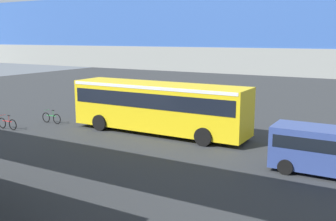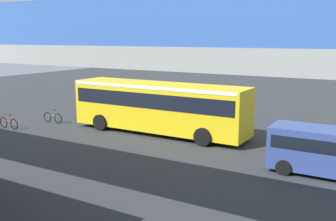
{
  "view_description": "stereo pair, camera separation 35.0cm",
  "coord_description": "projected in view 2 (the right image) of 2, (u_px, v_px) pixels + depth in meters",
  "views": [
    {
      "loc": [
        -12.71,
        21.32,
        5.95
      ],
      "look_at": [
        -1.14,
        1.23,
        1.6
      ],
      "focal_mm": 41.76,
      "sensor_mm": 36.0,
      "label": 1
    },
    {
      "loc": [
        -13.01,
        21.14,
        5.95
      ],
      "look_at": [
        -1.14,
        1.23,
        1.6
      ],
      "focal_mm": 41.76,
      "sensor_mm": 36.0,
      "label": 2
    }
  ],
  "objects": [
    {
      "name": "ground",
      "position": [
        163.0,
        130.0,
        25.49
      ],
      "size": [
        80.0,
        80.0,
        0.0
      ],
      "primitive_type": "plane",
      "color": "#2D3033"
    },
    {
      "name": "city_bus",
      "position": [
        159.0,
        104.0,
        24.3
      ],
      "size": [
        11.54,
        2.85,
        3.15
      ],
      "color": "yellow",
      "rests_on": "ground"
    },
    {
      "name": "parked_van",
      "position": [
        327.0,
        149.0,
        16.96
      ],
      "size": [
        4.8,
        2.17,
        2.05
      ],
      "color": "#33478C",
      "rests_on": "ground"
    },
    {
      "name": "bicycle_red",
      "position": [
        9.0,
        123.0,
        25.79
      ],
      "size": [
        1.77,
        0.44,
        0.96
      ],
      "color": "black",
      "rests_on": "ground"
    },
    {
      "name": "bicycle_green",
      "position": [
        53.0,
        118.0,
        27.55
      ],
      "size": [
        1.77,
        0.44,
        0.96
      ],
      "color": "black",
      "rests_on": "ground"
    },
    {
      "name": "pedestrian",
      "position": [
        246.0,
        121.0,
        23.9
      ],
      "size": [
        0.38,
        0.38,
        1.79
      ],
      "color": "#2D2D38",
      "rests_on": "ground"
    },
    {
      "name": "lane_dash_leftmost",
      "position": [
        297.0,
        137.0,
        23.67
      ],
      "size": [
        2.0,
        0.2,
        0.01
      ],
      "primitive_type": "cube",
      "color": "silver",
      "rests_on": "ground"
    },
    {
      "name": "lane_dash_left",
      "position": [
        235.0,
        129.0,
        25.68
      ],
      "size": [
        2.0,
        0.2,
        0.01
      ],
      "primitive_type": "cube",
      "color": "silver",
      "rests_on": "ground"
    },
    {
      "name": "lane_dash_centre",
      "position": [
        182.0,
        123.0,
        27.69
      ],
      "size": [
        2.0,
        0.2,
        0.01
      ],
      "primitive_type": "cube",
      "color": "silver",
      "rests_on": "ground"
    },
    {
      "name": "lane_dash_right",
      "position": [
        136.0,
        117.0,
        29.7
      ],
      "size": [
        2.0,
        0.2,
        0.01
      ],
      "primitive_type": "cube",
      "color": "silver",
      "rests_on": "ground"
    },
    {
      "name": "lane_dash_rightmost",
      "position": [
        96.0,
        112.0,
        31.72
      ],
      "size": [
        2.0,
        0.2,
        0.01
      ],
      "primitive_type": "cube",
      "color": "silver",
      "rests_on": "ground"
    }
  ]
}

